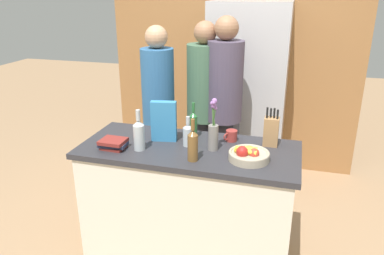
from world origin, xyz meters
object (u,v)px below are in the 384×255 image
at_px(knife_block, 271,131).
at_px(coffee_mug, 231,136).
at_px(fruit_bowl, 248,154).
at_px(book_stack, 113,144).
at_px(bottle_wine, 193,144).
at_px(person_at_sink, 159,107).
at_px(person_in_red_tee, 224,104).
at_px(bottle_vinegar, 139,134).
at_px(refrigerator, 247,94).
at_px(cereal_box, 164,121).
at_px(flower_vase, 213,132).
at_px(person_in_blue, 204,104).
at_px(bottle_water, 193,124).
at_px(bottle_oil, 188,134).

xyz_separation_m(knife_block, coffee_mug, (-0.29, 0.00, -0.07)).
xyz_separation_m(fruit_bowl, book_stack, (-0.94, -0.07, -0.01)).
relative_size(book_stack, bottle_wine, 0.69).
bearing_deg(person_at_sink, person_in_red_tee, 13.70).
bearing_deg(coffee_mug, bottle_vinegar, -150.72).
height_order(refrigerator, fruit_bowl, refrigerator).
relative_size(cereal_box, bottle_wine, 1.05).
xyz_separation_m(flower_vase, bottle_vinegar, (-0.50, -0.14, -0.02)).
xyz_separation_m(knife_block, flower_vase, (-0.38, -0.19, 0.03)).
bearing_deg(person_in_blue, refrigerator, 39.54).
bearing_deg(bottle_vinegar, cereal_box, 62.16).
relative_size(flower_vase, coffee_mug, 3.61).
xyz_separation_m(fruit_bowl, coffee_mug, (-0.17, 0.30, -0.00)).
bearing_deg(fruit_bowl, coffee_mug, 119.27).
height_order(refrigerator, bottle_wine, refrigerator).
bearing_deg(bottle_water, fruit_bowl, -32.27).
distance_m(fruit_bowl, bottle_vinegar, 0.76).
bearing_deg(book_stack, coffee_mug, 25.16).
bearing_deg(coffee_mug, cereal_box, -165.54).
bearing_deg(refrigerator, bottle_water, -100.93).
relative_size(fruit_bowl, book_stack, 1.36).
relative_size(knife_block, flower_vase, 0.76).
bearing_deg(person_in_blue, person_at_sink, -178.51).
distance_m(book_stack, bottle_oil, 0.53).
bearing_deg(person_in_blue, person_in_red_tee, -35.22).
bearing_deg(person_in_red_tee, coffee_mug, -63.19).
xyz_separation_m(flower_vase, coffee_mug, (0.09, 0.19, -0.09)).
bearing_deg(cereal_box, bottle_water, 30.56).
height_order(fruit_bowl, person_at_sink, person_at_sink).
bearing_deg(bottle_oil, person_in_red_tee, 81.60).
height_order(book_stack, person_in_red_tee, person_in_red_tee).
distance_m(coffee_mug, bottle_oil, 0.33).
distance_m(bottle_water, person_at_sink, 0.67).
bearing_deg(coffee_mug, flower_vase, -115.78).
bearing_deg(fruit_bowl, person_at_sink, 139.89).
bearing_deg(cereal_box, bottle_oil, -13.22).
xyz_separation_m(refrigerator, person_at_sink, (-0.70, -0.75, 0.03)).
bearing_deg(person_at_sink, book_stack, -90.31).
height_order(coffee_mug, bottle_water, bottle_water).
relative_size(flower_vase, bottle_vinegar, 1.28).
distance_m(bottle_wine, person_in_red_tee, 0.99).
distance_m(bottle_oil, bottle_wine, 0.25).
xyz_separation_m(coffee_mug, bottle_wine, (-0.18, -0.40, 0.07)).
distance_m(bottle_water, person_in_blue, 0.66).
bearing_deg(book_stack, bottle_wine, -3.24).
xyz_separation_m(bottle_vinegar, person_in_blue, (0.23, 0.97, -0.05)).
height_order(cereal_box, book_stack, cereal_box).
xyz_separation_m(fruit_bowl, person_in_red_tee, (-0.34, 0.89, 0.06)).
bearing_deg(bottle_vinegar, person_in_blue, 76.88).
bearing_deg(flower_vase, coffee_mug, 64.22).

